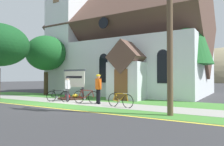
{
  "coord_description": "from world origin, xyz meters",
  "views": [
    {
      "loc": [
        9.09,
        -8.84,
        1.52
      ],
      "look_at": [
        1.95,
        2.74,
        1.82
      ],
      "focal_mm": 34.5,
      "sensor_mm": 36.0,
      "label": 1
    }
  ],
  "objects_px": {
    "roadside_conifer": "(188,28)",
    "yard_deciduous_tree": "(46,53)",
    "bicycle_black": "(120,100)",
    "church_sign": "(74,79)",
    "cyclist_in_blue_jersey": "(98,86)",
    "bicycle_green": "(58,96)",
    "cyclist_in_green_jersey": "(68,87)",
    "bicycle_yellow": "(86,97)"
  },
  "relations": [
    {
      "from": "roadside_conifer",
      "to": "yard_deciduous_tree",
      "type": "height_order",
      "value": "roadside_conifer"
    },
    {
      "from": "yard_deciduous_tree",
      "to": "bicycle_black",
      "type": "bearing_deg",
      "value": -20.24
    },
    {
      "from": "church_sign",
      "to": "roadside_conifer",
      "type": "bearing_deg",
      "value": 32.52
    },
    {
      "from": "church_sign",
      "to": "cyclist_in_blue_jersey",
      "type": "xyz_separation_m",
      "value": [
        3.35,
        -1.7,
        -0.39
      ]
    },
    {
      "from": "bicycle_green",
      "to": "cyclist_in_green_jersey",
      "type": "bearing_deg",
      "value": 73.23
    },
    {
      "from": "church_sign",
      "to": "cyclist_in_green_jersey",
      "type": "xyz_separation_m",
      "value": [
        0.72,
        -1.47,
        -0.49
      ]
    },
    {
      "from": "church_sign",
      "to": "cyclist_in_blue_jersey",
      "type": "height_order",
      "value": "church_sign"
    },
    {
      "from": "bicycle_black",
      "to": "bicycle_green",
      "type": "height_order",
      "value": "bicycle_green"
    },
    {
      "from": "cyclist_in_blue_jersey",
      "to": "bicycle_yellow",
      "type": "bearing_deg",
      "value": -179.83
    },
    {
      "from": "bicycle_black",
      "to": "yard_deciduous_tree",
      "type": "xyz_separation_m",
      "value": [
        -9.67,
        3.57,
        3.36
      ]
    },
    {
      "from": "bicycle_yellow",
      "to": "cyclist_in_blue_jersey",
      "type": "height_order",
      "value": "cyclist_in_blue_jersey"
    },
    {
      "from": "yard_deciduous_tree",
      "to": "bicycle_green",
      "type": "bearing_deg",
      "value": -34.37
    },
    {
      "from": "bicycle_green",
      "to": "roadside_conifer",
      "type": "xyz_separation_m",
      "value": [
        6.56,
        6.63,
        4.87
      ]
    },
    {
      "from": "bicycle_black",
      "to": "cyclist_in_blue_jersey",
      "type": "distance_m",
      "value": 1.9
    },
    {
      "from": "bicycle_yellow",
      "to": "cyclist_in_green_jersey",
      "type": "distance_m",
      "value": 1.82
    },
    {
      "from": "church_sign",
      "to": "yard_deciduous_tree",
      "type": "distance_m",
      "value": 5.33
    },
    {
      "from": "bicycle_yellow",
      "to": "bicycle_green",
      "type": "bearing_deg",
      "value": -168.1
    },
    {
      "from": "bicycle_yellow",
      "to": "yard_deciduous_tree",
      "type": "xyz_separation_m",
      "value": [
        -7.04,
        3.1,
        3.34
      ]
    },
    {
      "from": "bicycle_black",
      "to": "bicycle_green",
      "type": "relative_size",
      "value": 1.0
    },
    {
      "from": "church_sign",
      "to": "roadside_conifer",
      "type": "distance_m",
      "value": 9.23
    },
    {
      "from": "bicycle_yellow",
      "to": "cyclist_in_green_jersey",
      "type": "xyz_separation_m",
      "value": [
        -1.73,
        0.24,
        0.53
      ]
    },
    {
      "from": "church_sign",
      "to": "bicycle_yellow",
      "type": "bearing_deg",
      "value": -34.86
    },
    {
      "from": "church_sign",
      "to": "bicycle_yellow",
      "type": "relative_size",
      "value": 1.23
    },
    {
      "from": "bicycle_green",
      "to": "cyclist_in_green_jersey",
      "type": "distance_m",
      "value": 0.87
    },
    {
      "from": "church_sign",
      "to": "cyclist_in_green_jersey",
      "type": "relative_size",
      "value": 1.34
    },
    {
      "from": "church_sign",
      "to": "cyclist_in_green_jersey",
      "type": "bearing_deg",
      "value": -63.92
    },
    {
      "from": "bicycle_black",
      "to": "bicycle_green",
      "type": "distance_m",
      "value": 4.55
    },
    {
      "from": "cyclist_in_blue_jersey",
      "to": "yard_deciduous_tree",
      "type": "height_order",
      "value": "yard_deciduous_tree"
    },
    {
      "from": "bicycle_black",
      "to": "roadside_conifer",
      "type": "distance_m",
      "value": 8.51
    },
    {
      "from": "bicycle_yellow",
      "to": "cyclist_in_green_jersey",
      "type": "bearing_deg",
      "value": 172.22
    },
    {
      "from": "roadside_conifer",
      "to": "bicycle_black",
      "type": "bearing_deg",
      "value": -106.72
    },
    {
      "from": "bicycle_yellow",
      "to": "cyclist_in_blue_jersey",
      "type": "relative_size",
      "value": 1.01
    },
    {
      "from": "church_sign",
      "to": "bicycle_yellow",
      "type": "xyz_separation_m",
      "value": [
        2.45,
        -1.7,
        -1.02
      ]
    },
    {
      "from": "bicycle_black",
      "to": "bicycle_yellow",
      "type": "relative_size",
      "value": 0.97
    },
    {
      "from": "church_sign",
      "to": "cyclist_in_green_jersey",
      "type": "distance_m",
      "value": 1.71
    },
    {
      "from": "yard_deciduous_tree",
      "to": "church_sign",
      "type": "bearing_deg",
      "value": -16.87
    },
    {
      "from": "church_sign",
      "to": "bicycle_black",
      "type": "relative_size",
      "value": 1.27
    },
    {
      "from": "bicycle_green",
      "to": "cyclist_in_blue_jersey",
      "type": "xyz_separation_m",
      "value": [
        2.83,
        0.41,
        0.65
      ]
    },
    {
      "from": "bicycle_yellow",
      "to": "bicycle_green",
      "type": "relative_size",
      "value": 1.04
    },
    {
      "from": "roadside_conifer",
      "to": "bicycle_yellow",
      "type": "bearing_deg",
      "value": -126.7
    },
    {
      "from": "church_sign",
      "to": "bicycle_green",
      "type": "xyz_separation_m",
      "value": [
        0.53,
        -2.11,
        -1.04
      ]
    },
    {
      "from": "roadside_conifer",
      "to": "yard_deciduous_tree",
      "type": "xyz_separation_m",
      "value": [
        -11.68,
        -3.12,
        -1.51
      ]
    }
  ]
}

